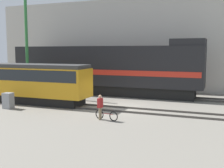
{
  "coord_description": "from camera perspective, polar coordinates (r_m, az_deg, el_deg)",
  "views": [
    {
      "loc": [
        7.42,
        -20.13,
        4.37
      ],
      "look_at": [
        -0.5,
        0.22,
        1.8
      ],
      "focal_mm": 45.0,
      "sensor_mm": 36.0,
      "label": 1
    }
  ],
  "objects": [
    {
      "name": "track_far",
      "position": [
        27.47,
        5.34,
        -2.32
      ],
      "size": [
        60.0,
        1.51,
        0.14
      ],
      "color": "#47423D",
      "rests_on": "ground"
    },
    {
      "name": "building_backdrop",
      "position": [
        33.95,
        8.72,
        7.85
      ],
      "size": [
        38.76,
        6.0,
        10.18
      ],
      "color": "#B7B2A8",
      "rests_on": "ground"
    },
    {
      "name": "bicycle",
      "position": [
        17.93,
        -1.14,
        -6.36
      ],
      "size": [
        1.67,
        0.52,
        0.68
      ],
      "color": "black",
      "rests_on": "ground"
    },
    {
      "name": "utility_pole_left",
      "position": [
        28.86,
        -16.93,
        7.46
      ],
      "size": [
        0.28,
        0.28,
        9.78
      ],
      "color": "#2D7238",
      "rests_on": "ground"
    },
    {
      "name": "track_near",
      "position": [
        21.16,
        0.29,
        -5.01
      ],
      "size": [
        60.0,
        1.5,
        0.14
      ],
      "color": "#47423D",
      "rests_on": "ground"
    },
    {
      "name": "person",
      "position": [
        17.89,
        -2.43,
        -4.24
      ],
      "size": [
        0.29,
        0.4,
        1.61
      ],
      "color": "#8C7A5B",
      "rests_on": "ground"
    },
    {
      "name": "streetcar",
      "position": [
        24.23,
        -15.25,
        0.59
      ],
      "size": [
        9.38,
        2.54,
        3.3
      ],
      "color": "black",
      "rests_on": "ground"
    },
    {
      "name": "ground_plane",
      "position": [
        21.89,
        1.02,
        -4.8
      ],
      "size": [
        120.0,
        120.0,
        0.0
      ],
      "primitive_type": "plane",
      "color": "slate"
    },
    {
      "name": "signal_box",
      "position": [
        22.9,
        -20.34,
        -3.18
      ],
      "size": [
        0.7,
        0.6,
        1.2
      ],
      "color": "gray",
      "rests_on": "ground"
    },
    {
      "name": "freight_locomotive",
      "position": [
        28.35,
        -1.43,
        3.01
      ],
      "size": [
        19.53,
        3.04,
        5.44
      ],
      "color": "black",
      "rests_on": "ground"
    }
  ]
}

